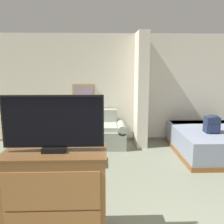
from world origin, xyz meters
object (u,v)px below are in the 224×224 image
(tv_dresser, at_px, (57,196))
(backpack, at_px, (212,123))
(bed, at_px, (211,141))
(coffee_table, at_px, (77,147))
(tv, at_px, (53,123))
(couch, at_px, (83,133))
(table_lamp, at_px, (29,110))

(tv_dresser, height_order, backpack, tv_dresser)
(tv_dresser, relative_size, backpack, 2.93)
(bed, bearing_deg, backpack, -118.06)
(coffee_table, xyz_separation_m, backpack, (2.69, 0.30, 0.36))
(tv_dresser, height_order, tv, tv)
(tv_dresser, bearing_deg, tv, 90.00)
(bed, bearing_deg, tv, -137.26)
(couch, xyz_separation_m, coffee_table, (-0.02, -1.12, 0.04))
(coffee_table, height_order, tv_dresser, tv_dresser)
(backpack, bearing_deg, tv_dresser, -138.64)
(table_lamp, xyz_separation_m, tv, (1.19, -3.19, 0.45))
(tv, xyz_separation_m, bed, (2.81, 2.60, -1.03))
(table_lamp, distance_m, bed, 4.09)
(couch, relative_size, tv, 1.95)
(tv_dresser, bearing_deg, couch, 89.68)
(coffee_table, xyz_separation_m, bed, (2.81, 0.54, -0.08))
(table_lamp, bearing_deg, bed, -8.47)
(couch, distance_m, tv, 3.33)
(couch, height_order, table_lamp, table_lamp)
(coffee_table, bearing_deg, bed, 10.78)
(bed, height_order, backpack, backpack)
(table_lamp, distance_m, backpack, 3.97)
(tv, bearing_deg, table_lamp, 110.51)
(tv, xyz_separation_m, backpack, (2.69, 2.36, -0.59))
(couch, bearing_deg, coffee_table, -91.11)
(tv_dresser, xyz_separation_m, bed, (2.81, 2.60, -0.24))
(table_lamp, bearing_deg, coffee_table, -43.57)
(tv_dresser, xyz_separation_m, backpack, (2.69, 2.36, 0.21))
(tv_dresser, bearing_deg, backpack, 41.36)
(coffee_table, distance_m, tv_dresser, 2.07)
(bed, bearing_deg, table_lamp, 171.53)
(tv_dresser, relative_size, bed, 0.55)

